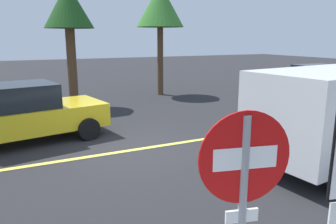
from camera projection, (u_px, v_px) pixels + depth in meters
ground_plane at (132, 150)px, 8.55m from camera, size 80.00×80.00×0.00m
lane_marking_centre at (227, 136)px, 9.82m from camera, size 28.00×0.16×0.01m
stop_sign at (243, 200)px, 2.62m from camera, size 0.74×0.20×2.34m
car_black_crossing at (315, 81)px, 16.30m from camera, size 4.25×2.19×1.57m
car_yellow_far_lane at (22, 113)px, 9.11m from camera, size 4.65×2.70×1.65m
tree_left_verge at (160, 7)px, 16.07m from camera, size 2.35×2.35×5.50m
tree_centre_verge at (68, 10)px, 13.16m from camera, size 2.00×2.00×5.04m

